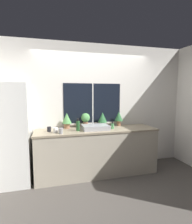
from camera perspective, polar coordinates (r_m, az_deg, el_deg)
name	(u,v)px	position (r m, az deg, el deg)	size (l,w,h in m)	color
ground_plane	(101,180)	(3.57, 1.69, -21.38)	(14.00, 14.00, 0.00)	#4C4742
wall_back	(92,107)	(3.84, -1.20, 1.73)	(8.00, 0.09, 2.70)	silver
wall_right	(157,103)	(5.48, 19.39, 2.75)	(0.06, 7.00, 2.70)	silver
counter	(97,151)	(3.66, 0.28, -12.73)	(2.44, 0.65, 0.93)	#B2A893
refrigerator	(12,134)	(3.53, -25.76, -6.47)	(0.63, 0.69, 1.83)	silver
sink	(95,127)	(3.50, -0.23, -4.99)	(0.52, 0.42, 0.25)	#ADADB2
potted_plant_far_left	(67,119)	(3.64, -9.51, -2.39)	(0.20, 0.20, 0.32)	#9E6B4C
potted_plant_center_left	(86,119)	(3.69, -3.44, -2.23)	(0.19, 0.19, 0.30)	#9E6B4C
potted_plant_center_right	(102,118)	(3.78, 2.13, -1.95)	(0.20, 0.20, 0.31)	#9E6B4C
potted_plant_far_right	(119,117)	(3.91, 7.43, -1.62)	(0.18, 0.18, 0.32)	#9E6B4C
soap_bottle	(113,126)	(3.58, 5.43, -4.57)	(0.06, 0.06, 0.14)	#519E5B
bottle_tall	(78,126)	(3.38, -5.91, -4.44)	(0.07, 0.07, 0.25)	#235128
mug_black	(49,129)	(3.44, -15.07, -5.42)	(0.07, 0.07, 0.09)	black
mug_grey	(61,131)	(3.21, -11.40, -6.06)	(0.08, 0.08, 0.10)	gray
mug_white	(56,130)	(3.31, -13.04, -5.83)	(0.09, 0.09, 0.09)	white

